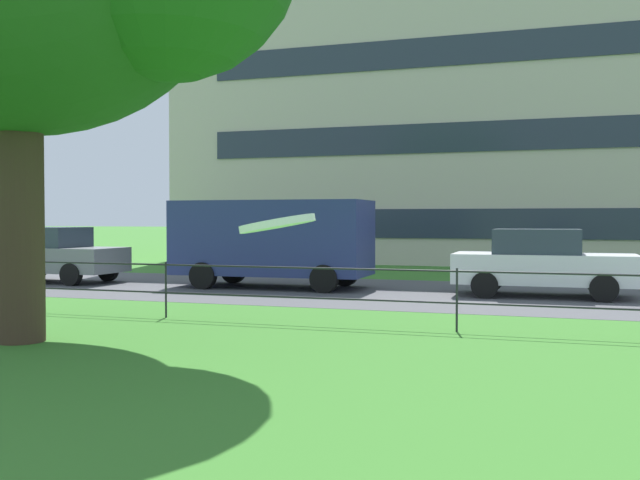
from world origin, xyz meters
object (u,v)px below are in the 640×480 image
Objects in this scene: frisbee at (277,224)px; panel_van_left at (273,238)px; car_grey_far_left at (52,254)px; car_white_far_right at (542,262)px; apartment_building_background at (526,71)px.

frisbee is 16.36m from panel_van_left.
panel_van_left is at bearing 3.95° from car_grey_far_left.
panel_van_left reaches higher than car_grey_far_left.
panel_van_left reaches higher than car_white_far_right.
frisbee is at bearing -49.04° from car_grey_far_left.
apartment_building_background is (-0.79, 30.86, 6.43)m from frisbee.
panel_van_left is (-6.23, 15.11, -0.48)m from frisbee.
panel_van_left is at bearing 179.31° from car_white_far_right.
car_grey_far_left is 0.80× the size of panel_van_left.
frisbee is at bearing -67.58° from panel_van_left.
car_white_far_right is at bearing 1.60° from car_grey_far_left.
car_grey_far_left is (-12.73, 14.66, -0.98)m from frisbee.
car_white_far_right is (13.15, 0.37, 0.00)m from car_grey_far_left.
car_white_far_right is at bearing -85.65° from apartment_building_background.
car_white_far_right is 0.14× the size of apartment_building_background.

